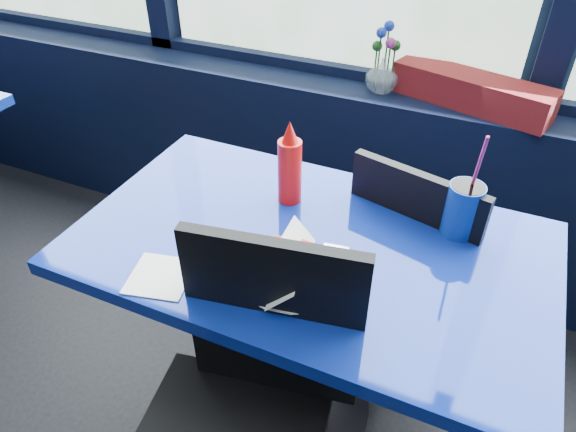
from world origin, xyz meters
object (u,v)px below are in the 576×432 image
object	(u,v)px
food_basket	(290,268)
ketchup_bottle	(290,167)
chair_near_back	(401,254)
near_table	(308,292)
chair_near_front	(245,403)
soda_cup	(463,208)
flower_vase	(383,71)
planter_box	(471,91)

from	to	relation	value
food_basket	ketchup_bottle	xyz separation A→B (m)	(-0.13, 0.29, 0.07)
chair_near_back	food_basket	bearing A→B (deg)	83.03
near_table	food_basket	distance (m)	0.26
chair_near_front	ketchup_bottle	world-z (taller)	ketchup_bottle
chair_near_back	soda_cup	xyz separation A→B (m)	(0.15, -0.13, 0.32)
near_table	flower_vase	bearing A→B (deg)	94.18
soda_cup	chair_near_front	bearing A→B (deg)	-121.77
chair_near_front	flower_vase	world-z (taller)	flower_vase
chair_near_front	planter_box	world-z (taller)	chair_near_front
planter_box	soda_cup	world-z (taller)	soda_cup
near_table	flower_vase	distance (m)	0.91
chair_near_back	ketchup_bottle	xyz separation A→B (m)	(-0.31, -0.18, 0.35)
planter_box	ketchup_bottle	world-z (taller)	ketchup_bottle
near_table	soda_cup	distance (m)	0.47
near_table	ketchup_bottle	world-z (taller)	ketchup_bottle
chair_near_back	chair_near_front	bearing A→B (deg)	88.21
planter_box	soda_cup	distance (m)	0.67
food_basket	near_table	bearing A→B (deg)	109.59
food_basket	soda_cup	distance (m)	0.47
planter_box	soda_cup	xyz separation A→B (m)	(0.08, -0.67, -0.03)
food_basket	planter_box	bearing A→B (deg)	92.50
near_table	food_basket	size ratio (longest dim) A/B	3.88
chair_near_front	ketchup_bottle	xyz separation A→B (m)	(-0.11, 0.51, 0.32)
flower_vase	ketchup_bottle	xyz separation A→B (m)	(-0.06, -0.70, -0.02)
chair_near_front	soda_cup	size ratio (longest dim) A/B	3.11
chair_near_front	ketchup_bottle	bearing A→B (deg)	93.11
food_basket	ketchup_bottle	distance (m)	0.33
ketchup_bottle	near_table	bearing A→B (deg)	-50.88
planter_box	flower_vase	bearing A→B (deg)	-162.33
chair_near_back	food_basket	distance (m)	0.57
planter_box	ketchup_bottle	bearing A→B (deg)	-101.74
near_table	food_basket	world-z (taller)	food_basket
flower_vase	near_table	bearing A→B (deg)	-85.82
planter_box	flower_vase	world-z (taller)	flower_vase
near_table	planter_box	bearing A→B (deg)	73.60
chair_near_back	food_basket	xyz separation A→B (m)	(-0.18, -0.47, 0.28)
flower_vase	ketchup_bottle	bearing A→B (deg)	-94.75
near_table	ketchup_bottle	size ratio (longest dim) A/B	4.91
near_table	planter_box	xyz separation A→B (m)	(0.25, 0.86, 0.29)
flower_vase	soda_cup	world-z (taller)	same
chair_near_front	flower_vase	distance (m)	1.26
planter_box	chair_near_front	bearing A→B (deg)	-86.10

